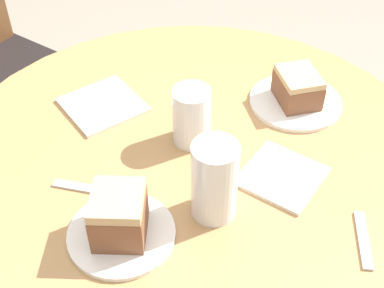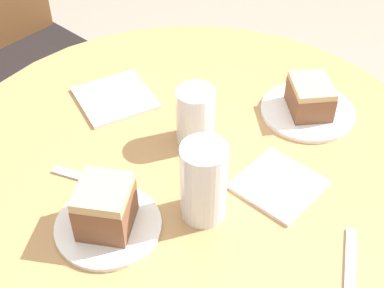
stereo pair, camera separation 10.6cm
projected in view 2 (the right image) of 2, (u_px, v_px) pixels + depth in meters
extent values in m
cylinder|color=tan|center=(192.00, 261.00, 1.33)|extent=(0.10, 0.10, 0.65)
cylinder|color=tan|center=(192.00, 164.00, 1.10)|extent=(1.06, 1.06, 0.03)
cylinder|color=brown|center=(54.00, 183.00, 1.71)|extent=(0.04, 0.04, 0.43)
cylinder|color=brown|center=(138.00, 127.00, 1.91)|extent=(0.04, 0.04, 0.43)
cylinder|color=brown|center=(62.00, 79.00, 2.12)|extent=(0.04, 0.04, 0.43)
cube|color=black|center=(47.00, 73.00, 1.76)|extent=(0.49, 0.55, 0.03)
cylinder|color=white|center=(108.00, 226.00, 0.95)|extent=(0.19, 0.19, 0.01)
cylinder|color=white|center=(307.00, 111.00, 1.19)|extent=(0.21, 0.21, 0.01)
cube|color=brown|center=(106.00, 210.00, 0.92)|extent=(0.13, 0.13, 0.07)
cube|color=tan|center=(103.00, 192.00, 0.89)|extent=(0.13, 0.13, 0.02)
cube|color=brown|center=(310.00, 99.00, 1.17)|extent=(0.13, 0.13, 0.06)
cube|color=tan|center=(312.00, 86.00, 1.14)|extent=(0.12, 0.13, 0.01)
cylinder|color=beige|center=(195.00, 122.00, 1.10)|extent=(0.07, 0.07, 0.09)
cylinder|color=white|center=(196.00, 116.00, 1.09)|extent=(0.08, 0.08, 0.13)
cylinder|color=silver|center=(203.00, 193.00, 0.95)|extent=(0.07, 0.07, 0.10)
cylinder|color=white|center=(204.00, 182.00, 0.93)|extent=(0.08, 0.08, 0.16)
cube|color=silver|center=(115.00, 98.00, 1.23)|extent=(0.18, 0.18, 0.01)
cube|color=silver|center=(93.00, 180.00, 1.04)|extent=(0.11, 0.16, 0.00)
cube|color=silver|center=(351.00, 258.00, 0.90)|extent=(0.11, 0.09, 0.00)
cube|color=silver|center=(279.00, 185.00, 1.03)|extent=(0.17, 0.17, 0.01)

